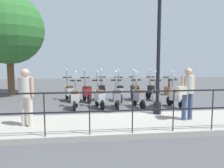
{
  "coord_description": "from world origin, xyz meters",
  "views": [
    {
      "loc": [
        -9.42,
        1.7,
        1.98
      ],
      "look_at": [
        0.2,
        0.5,
        0.9
      ],
      "focal_mm": 35.0,
      "sensor_mm": 36.0,
      "label": 1
    }
  ],
  "objects_px": {
    "tree_large": "(8,29)",
    "scooter_far_4": "(87,92)",
    "scooter_near_1": "(156,97)",
    "scooter_near_4": "(100,97)",
    "scooter_far_3": "(102,91)",
    "scooter_far_5": "(69,91)",
    "lamp_post_near": "(158,57)",
    "potted_palm": "(169,87)",
    "scooter_far_1": "(135,90)",
    "scooter_near_2": "(138,96)",
    "pedestrian_distant": "(26,93)",
    "scooter_near_0": "(176,96)",
    "scooter_near_5": "(75,97)",
    "pedestrian_with_bag": "(187,90)",
    "scooter_far_2": "(119,91)",
    "scooter_near_3": "(117,96)",
    "scooter_far_0": "(153,91)"
  },
  "relations": [
    {
      "from": "pedestrian_distant",
      "to": "potted_palm",
      "type": "xyz_separation_m",
      "value": [
        5.6,
        -6.31,
        -0.63
      ]
    },
    {
      "from": "pedestrian_distant",
      "to": "scooter_far_3",
      "type": "distance_m",
      "value": 5.02
    },
    {
      "from": "pedestrian_distant",
      "to": "potted_palm",
      "type": "bearing_deg",
      "value": 157.14
    },
    {
      "from": "scooter_near_2",
      "to": "scooter_near_5",
      "type": "bearing_deg",
      "value": 78.68
    },
    {
      "from": "scooter_near_0",
      "to": "scooter_far_2",
      "type": "distance_m",
      "value": 2.71
    },
    {
      "from": "scooter_far_5",
      "to": "scooter_near_1",
      "type": "bearing_deg",
      "value": -135.86
    },
    {
      "from": "scooter_far_0",
      "to": "scooter_near_0",
      "type": "bearing_deg",
      "value": -179.27
    },
    {
      "from": "tree_large",
      "to": "scooter_near_0",
      "type": "distance_m",
      "value": 9.22
    },
    {
      "from": "scooter_near_5",
      "to": "scooter_near_4",
      "type": "bearing_deg",
      "value": -85.24
    },
    {
      "from": "lamp_post_near",
      "to": "potted_palm",
      "type": "bearing_deg",
      "value": -25.94
    },
    {
      "from": "scooter_far_0",
      "to": "scooter_near_5",
      "type": "bearing_deg",
      "value": 97.08
    },
    {
      "from": "scooter_far_1",
      "to": "scooter_near_1",
      "type": "bearing_deg",
      "value": -167.48
    },
    {
      "from": "potted_palm",
      "to": "scooter_near_4",
      "type": "height_order",
      "value": "scooter_near_4"
    },
    {
      "from": "lamp_post_near",
      "to": "scooter_far_0",
      "type": "height_order",
      "value": "lamp_post_near"
    },
    {
      "from": "lamp_post_near",
      "to": "scooter_near_2",
      "type": "height_order",
      "value": "lamp_post_near"
    },
    {
      "from": "scooter_near_1",
      "to": "scooter_far_2",
      "type": "xyz_separation_m",
      "value": [
        1.72,
        1.24,
        0.0
      ]
    },
    {
      "from": "potted_palm",
      "to": "scooter_far_0",
      "type": "relative_size",
      "value": 0.69
    },
    {
      "from": "pedestrian_distant",
      "to": "scooter_near_1",
      "type": "xyz_separation_m",
      "value": [
        2.38,
        -4.47,
        -0.6
      ]
    },
    {
      "from": "scooter_far_3",
      "to": "scooter_far_5",
      "type": "relative_size",
      "value": 1.0
    },
    {
      "from": "scooter_near_1",
      "to": "scooter_far_3",
      "type": "relative_size",
      "value": 1.0
    },
    {
      "from": "potted_palm",
      "to": "scooter_near_0",
      "type": "relative_size",
      "value": 0.69
    },
    {
      "from": "scooter_near_3",
      "to": "scooter_far_4",
      "type": "bearing_deg",
      "value": 42.43
    },
    {
      "from": "pedestrian_distant",
      "to": "scooter_near_0",
      "type": "xyz_separation_m",
      "value": [
        2.4,
        -5.34,
        -0.6
      ]
    },
    {
      "from": "scooter_near_5",
      "to": "scooter_near_2",
      "type": "bearing_deg",
      "value": -87.93
    },
    {
      "from": "scooter_far_1",
      "to": "scooter_far_3",
      "type": "bearing_deg",
      "value": 83.33
    },
    {
      "from": "scooter_near_0",
      "to": "scooter_far_0",
      "type": "xyz_separation_m",
      "value": [
        1.68,
        0.46,
        0.0
      ]
    },
    {
      "from": "scooter_near_2",
      "to": "scooter_far_5",
      "type": "distance_m",
      "value": 3.46
    },
    {
      "from": "scooter_far_0",
      "to": "scooter_far_4",
      "type": "distance_m",
      "value": 3.21
    },
    {
      "from": "potted_palm",
      "to": "scooter_near_1",
      "type": "xyz_separation_m",
      "value": [
        -3.23,
        1.84,
        0.04
      ]
    },
    {
      "from": "scooter_far_3",
      "to": "scooter_far_5",
      "type": "bearing_deg",
      "value": 90.86
    },
    {
      "from": "scooter_near_3",
      "to": "scooter_far_5",
      "type": "height_order",
      "value": "same"
    },
    {
      "from": "potted_palm",
      "to": "scooter_far_5",
      "type": "distance_m",
      "value": 5.63
    },
    {
      "from": "scooter_near_0",
      "to": "scooter_near_4",
      "type": "relative_size",
      "value": 1.0
    },
    {
      "from": "scooter_near_4",
      "to": "scooter_far_2",
      "type": "bearing_deg",
      "value": -47.51
    },
    {
      "from": "pedestrian_distant",
      "to": "scooter_near_1",
      "type": "height_order",
      "value": "pedestrian_distant"
    },
    {
      "from": "scooter_near_4",
      "to": "scooter_far_4",
      "type": "distance_m",
      "value": 1.53
    },
    {
      "from": "lamp_post_near",
      "to": "scooter_far_5",
      "type": "distance_m",
      "value": 4.98
    },
    {
      "from": "scooter_near_5",
      "to": "pedestrian_with_bag",
      "type": "bearing_deg",
      "value": -123.11
    },
    {
      "from": "potted_palm",
      "to": "scooter_near_2",
      "type": "height_order",
      "value": "scooter_near_2"
    },
    {
      "from": "potted_palm",
      "to": "scooter_near_4",
      "type": "bearing_deg",
      "value": 125.58
    },
    {
      "from": "scooter_far_3",
      "to": "scooter_near_5",
      "type": "bearing_deg",
      "value": 146.29
    },
    {
      "from": "scooter_near_4",
      "to": "scooter_far_4",
      "type": "xyz_separation_m",
      "value": [
        1.45,
        0.51,
        0.0
      ]
    },
    {
      "from": "pedestrian_with_bag",
      "to": "scooter_near_0",
      "type": "distance_m",
      "value": 2.5
    },
    {
      "from": "lamp_post_near",
      "to": "scooter_near_0",
      "type": "distance_m",
      "value": 2.57
    },
    {
      "from": "scooter_near_1",
      "to": "scooter_near_4",
      "type": "xyz_separation_m",
      "value": [
        0.27,
        2.29,
        0.0
      ]
    },
    {
      "from": "scooter_near_1",
      "to": "scooter_far_1",
      "type": "bearing_deg",
      "value": 27.44
    },
    {
      "from": "scooter_far_3",
      "to": "scooter_far_4",
      "type": "bearing_deg",
      "value": 111.29
    },
    {
      "from": "tree_large",
      "to": "scooter_far_4",
      "type": "relative_size",
      "value": 3.56
    },
    {
      "from": "tree_large",
      "to": "scooter_far_4",
      "type": "distance_m",
      "value": 5.59
    },
    {
      "from": "scooter_near_3",
      "to": "scooter_far_5",
      "type": "distance_m",
      "value": 2.7
    }
  ]
}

